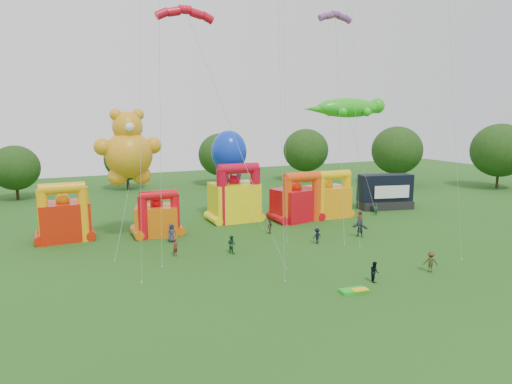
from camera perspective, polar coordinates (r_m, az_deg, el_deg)
name	(u,v)px	position (r m, az deg, el deg)	size (l,w,h in m)	color
ground	(395,313)	(32.92, 16.98, -14.25)	(160.00, 160.00, 0.00)	#215016
tree_ring	(379,222)	(30.64, 15.09, -3.60)	(126.10, 128.23, 12.07)	#352314
bouncy_castle_0	(64,218)	(51.82, -22.87, -2.99)	(5.18, 4.27, 6.28)	red
bouncy_castle_1	(157,217)	(50.90, -12.23, -3.13)	(5.18, 4.53, 5.14)	orange
bouncy_castle_2	(235,199)	(56.37, -2.65, -0.85)	(5.63, 4.53, 7.32)	#FFEB0D
bouncy_castle_3	(297,202)	(56.82, 5.15, -1.21)	(6.01, 5.24, 6.22)	red
bouncy_castle_4	(328,199)	(59.31, 9.02, -0.84)	(5.14, 4.19, 6.15)	orange
stage_trailer	(385,192)	(66.13, 15.85, -0.01)	(7.81, 4.38, 4.84)	black
teddy_bear_kite	(126,179)	(47.64, -15.92, 1.53)	(6.83, 9.63, 13.75)	orange
gecko_kite	(356,141)	(60.91, 12.43, 6.30)	(12.19, 4.34, 15.27)	green
octopus_kite	(234,171)	(56.27, -2.71, 2.65)	(4.41, 9.06, 11.21)	#0D33CA
parafoil_kites	(254,125)	(41.20, -0.27, 8.38)	(23.07, 10.88, 32.72)	red
diamond_kites	(305,83)	(43.55, 6.13, 13.36)	(30.25, 18.60, 42.69)	red
folded_kite_bundle	(354,291)	(35.52, 12.15, -11.97)	(2.09, 1.26, 0.31)	green
spectator_0	(172,233)	(48.15, -10.50, -5.05)	(0.95, 0.62, 1.94)	#2A2E46
spectator_1	(175,247)	(43.44, -10.06, -6.81)	(0.63, 0.42, 1.74)	maroon
spectator_2	(232,244)	(43.78, -3.07, -6.54)	(0.84, 0.66, 1.73)	#193F22
spectator_3	(317,236)	(47.29, 7.63, -5.46)	(1.03, 0.59, 1.60)	black
spectator_4	(270,227)	(50.67, 1.75, -4.37)	(0.90, 0.38, 1.54)	#413B1A
spectator_5	(360,228)	(50.59, 12.87, -4.41)	(1.80, 0.57, 1.94)	#292F44
spectator_6	(360,218)	(55.53, 12.84, -3.21)	(0.88, 0.58, 1.81)	#522317
spectator_7	(376,209)	(61.71, 14.82, -2.12)	(0.56, 0.37, 1.54)	#19402A
spectator_8	(374,272)	(37.79, 14.58, -9.61)	(0.80, 0.62, 1.65)	black
spectator_9	(431,262)	(41.38, 20.99, -8.14)	(1.15, 0.66, 1.78)	#3E3418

